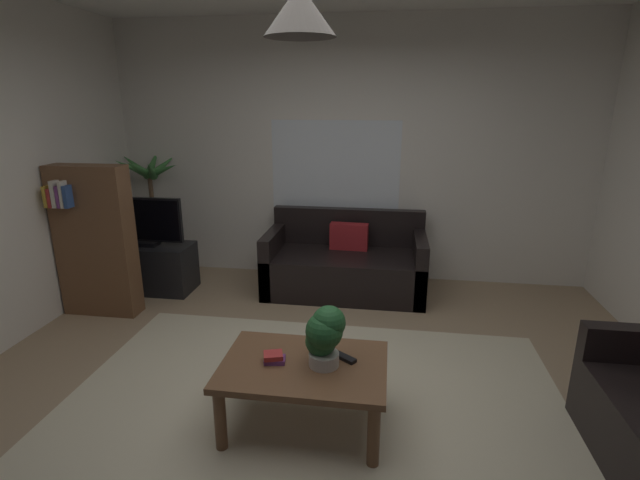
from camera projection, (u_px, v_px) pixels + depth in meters
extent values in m
cube|color=#9E8466|center=(313.00, 404.00, 3.12)|extent=(5.14, 4.86, 0.02)
cube|color=beige|center=(308.00, 422.00, 2.93)|extent=(3.34, 2.67, 0.01)
cube|color=silver|center=(349.00, 153.00, 5.05)|extent=(5.26, 0.06, 2.79)
cube|color=white|center=(335.00, 166.00, 5.08)|extent=(1.40, 0.01, 0.98)
cube|color=black|center=(345.00, 273.00, 4.87)|extent=(1.63, 0.82, 0.42)
cube|color=black|center=(348.00, 227.00, 5.09)|extent=(1.63, 0.12, 0.40)
cube|color=black|center=(274.00, 260.00, 4.95)|extent=(0.12, 0.82, 0.64)
cube|color=black|center=(419.00, 267.00, 4.73)|extent=(0.12, 0.82, 0.64)
cube|color=maroon|center=(349.00, 236.00, 4.93)|extent=(0.41, 0.14, 0.28)
cube|color=brown|center=(304.00, 366.00, 2.80)|extent=(0.99, 0.68, 0.04)
cylinder|color=brown|center=(220.00, 419.00, 2.66)|extent=(0.07, 0.07, 0.39)
cylinder|color=brown|center=(374.00, 435.00, 2.53)|extent=(0.07, 0.07, 0.39)
cylinder|color=brown|center=(249.00, 366.00, 3.19)|extent=(0.07, 0.07, 0.39)
cylinder|color=brown|center=(377.00, 377.00, 3.07)|extent=(0.07, 0.07, 0.39)
cube|color=#72387F|center=(275.00, 360.00, 2.80)|extent=(0.14, 0.11, 0.03)
cube|color=#B22D2D|center=(273.00, 356.00, 2.79)|extent=(0.14, 0.12, 0.03)
cube|color=black|center=(332.00, 358.00, 2.83)|extent=(0.05, 0.16, 0.02)
cube|color=black|center=(344.00, 357.00, 2.84)|extent=(0.16, 0.13, 0.02)
cylinder|color=beige|center=(324.00, 359.00, 2.76)|extent=(0.18, 0.18, 0.08)
sphere|color=#235B2D|center=(321.00, 341.00, 2.76)|extent=(0.19, 0.19, 0.19)
sphere|color=#235B2D|center=(324.00, 331.00, 2.71)|extent=(0.22, 0.22, 0.22)
sphere|color=#235B2D|center=(329.00, 323.00, 2.71)|extent=(0.20, 0.20, 0.20)
cube|color=black|center=(150.00, 267.00, 4.92)|extent=(0.90, 0.44, 0.50)
cube|color=black|center=(144.00, 219.00, 4.75)|extent=(0.81, 0.05, 0.45)
cube|color=black|center=(143.00, 220.00, 4.73)|extent=(0.77, 0.00, 0.41)
cube|color=black|center=(147.00, 243.00, 4.82)|extent=(0.24, 0.16, 0.04)
cylinder|color=brown|center=(158.00, 259.00, 5.47)|extent=(0.32, 0.32, 0.30)
cylinder|color=brown|center=(153.00, 212.00, 5.31)|extent=(0.05, 0.05, 0.85)
cone|color=#3D7F3D|center=(163.00, 170.00, 5.11)|extent=(0.42, 0.19, 0.23)
cone|color=#3D7F3D|center=(163.00, 165.00, 5.27)|extent=(0.29, 0.35, 0.32)
cone|color=#3D7F3D|center=(154.00, 161.00, 5.32)|extent=(0.14, 0.41, 0.34)
cone|color=#3D7F3D|center=(135.00, 165.00, 5.25)|extent=(0.46, 0.26, 0.30)
cone|color=#3D7F3D|center=(132.00, 168.00, 5.12)|extent=(0.38, 0.26, 0.28)
cone|color=#3D7F3D|center=(138.00, 169.00, 4.99)|extent=(0.14, 0.42, 0.29)
cone|color=#3D7F3D|center=(151.00, 170.00, 4.99)|extent=(0.28, 0.42, 0.31)
cube|color=brown|center=(96.00, 242.00, 4.27)|extent=(0.70, 0.22, 1.40)
cube|color=gold|center=(50.00, 196.00, 4.07)|extent=(0.03, 0.16, 0.19)
cube|color=#B22D2D|center=(55.00, 197.00, 4.06)|extent=(0.03, 0.16, 0.16)
cube|color=beige|center=(58.00, 193.00, 4.05)|extent=(0.04, 0.16, 0.23)
cube|color=#72387F|center=(63.00, 196.00, 4.05)|extent=(0.03, 0.16, 0.19)
cube|color=beige|center=(66.00, 194.00, 4.04)|extent=(0.03, 0.16, 0.23)
cube|color=#2D4C8C|center=(70.00, 196.00, 4.04)|extent=(0.04, 0.16, 0.19)
cone|color=#4C4742|center=(300.00, 10.00, 2.24)|extent=(0.36, 0.36, 0.24)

